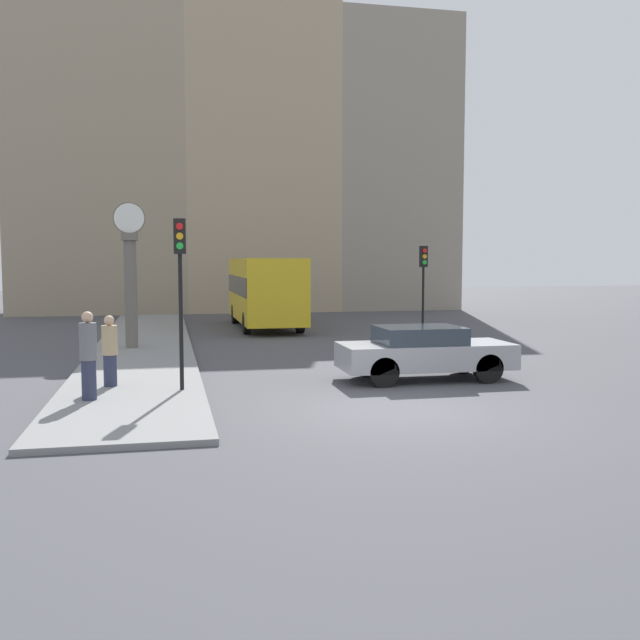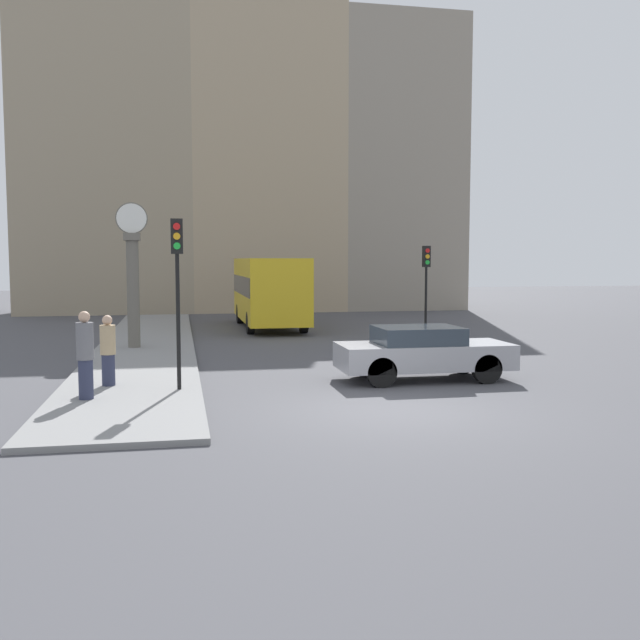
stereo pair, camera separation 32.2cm
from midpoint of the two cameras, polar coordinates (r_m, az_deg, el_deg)
The scene contains 10 objects.
ground_plane at distance 14.23m, azimuth 6.30°, elevation -7.20°, with size 120.00×120.00×0.00m, color #47474C.
sidewalk_corner at distance 24.83m, azimuth -13.35°, elevation -2.02°, with size 3.14×26.74×0.11m, color gray.
building_row at distance 42.50m, azimuth -5.67°, elevation 12.82°, with size 25.36×5.00×18.28m.
sedan_car at distance 17.73m, azimuth 8.74°, elevation -2.55°, with size 4.23×1.75×1.33m.
bus_distant at distance 31.05m, azimuth -3.78°, elevation 2.52°, with size 2.47×7.96×3.02m.
traffic_light_near at distance 15.80m, azimuth -10.77°, elevation 4.13°, with size 0.26×0.24×3.74m.
traffic_light_far at distance 25.90m, azimuth 8.85°, elevation 3.74°, with size 0.26×0.24×3.46m.
street_clock at distance 23.86m, azimuth -14.37°, elevation 3.18°, with size 1.02×0.52×4.69m.
pedestrian_tan_coat at distance 16.78m, azimuth -16.08°, elevation -2.36°, with size 0.35×0.35×1.60m.
pedestrian_grey_jacket at distance 15.26m, azimuth -17.70°, elevation -2.68°, with size 0.35×0.35×1.81m.
Camera 2 is at (-4.05, -13.30, 2.96)m, focal length 40.00 mm.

